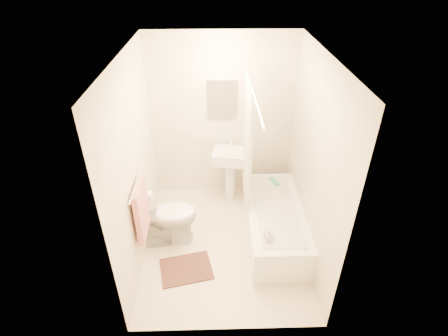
{
  "coord_description": "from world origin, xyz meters",
  "views": [
    {
      "loc": [
        -0.09,
        -3.28,
        3.27
      ],
      "look_at": [
        0.0,
        0.25,
        1.0
      ],
      "focal_mm": 28.0,
      "sensor_mm": 36.0,
      "label": 1
    }
  ],
  "objects_px": {
    "bath_mat": "(186,269)",
    "soap_bottle": "(269,235)",
    "sink": "(230,173)",
    "toilet": "(165,216)",
    "bathtub": "(274,222)"
  },
  "relations": [
    {
      "from": "sink",
      "to": "bathtub",
      "type": "distance_m",
      "value": 1.01
    },
    {
      "from": "sink",
      "to": "bathtub",
      "type": "bearing_deg",
      "value": -47.28
    },
    {
      "from": "toilet",
      "to": "bathtub",
      "type": "xyz_separation_m",
      "value": [
        1.4,
        0.03,
        -0.17
      ]
    },
    {
      "from": "sink",
      "to": "bath_mat",
      "type": "distance_m",
      "value": 1.55
    },
    {
      "from": "sink",
      "to": "bath_mat",
      "type": "xyz_separation_m",
      "value": [
        -0.58,
        -1.37,
        -0.45
      ]
    },
    {
      "from": "sink",
      "to": "bath_mat",
      "type": "relative_size",
      "value": 1.54
    },
    {
      "from": "sink",
      "to": "soap_bottle",
      "type": "xyz_separation_m",
      "value": [
        0.37,
        -1.38,
        0.08
      ]
    },
    {
      "from": "sink",
      "to": "bath_mat",
      "type": "bearing_deg",
      "value": -103.69
    },
    {
      "from": "bath_mat",
      "to": "soap_bottle",
      "type": "height_order",
      "value": "soap_bottle"
    },
    {
      "from": "toilet",
      "to": "bath_mat",
      "type": "xyz_separation_m",
      "value": [
        0.28,
        -0.52,
        -0.39
      ]
    },
    {
      "from": "toilet",
      "to": "sink",
      "type": "distance_m",
      "value": 1.21
    },
    {
      "from": "sink",
      "to": "soap_bottle",
      "type": "bearing_deg",
      "value": -65.87
    },
    {
      "from": "bathtub",
      "to": "bath_mat",
      "type": "distance_m",
      "value": 1.27
    },
    {
      "from": "bath_mat",
      "to": "soap_bottle",
      "type": "relative_size",
      "value": 3.31
    },
    {
      "from": "toilet",
      "to": "sink",
      "type": "relative_size",
      "value": 0.88
    }
  ]
}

